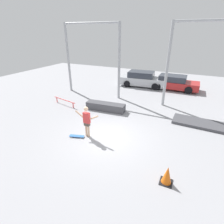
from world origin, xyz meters
TOP-DOWN VIEW (x-y plane):
  - ground_plane at (0.00, 0.00)m, footprint 36.00×36.00m
  - skateboarder at (-0.94, -0.38)m, footprint 1.40×0.22m
  - skateboard at (-1.41, -0.71)m, footprint 0.81×0.43m
  - grind_box at (-1.64, 3.05)m, footprint 2.81×0.92m
  - manual_pad at (4.62, 3.59)m, footprint 3.47×1.42m
  - grind_rail at (-4.89, 2.59)m, footprint 2.27×0.53m
  - canopy_support_left at (-4.27, 5.77)m, footprint 5.09×0.20m
  - canopy_support_right at (4.27, 5.77)m, footprint 5.09×0.20m
  - parked_car_silver at (-1.07, 10.02)m, footprint 4.60×2.27m
  - parked_car_red at (1.95, 10.27)m, footprint 4.46×2.00m
  - traffic_cone at (3.39, -1.82)m, footprint 0.46×0.46m

SIDE VIEW (x-z plane):
  - ground_plane at x=0.00m, z-range 0.00..0.00m
  - skateboard at x=-1.41m, z-range 0.03..0.10m
  - manual_pad at x=4.62m, z-range 0.00..0.16m
  - grind_box at x=-1.64m, z-range 0.00..0.53m
  - grind_rail at x=-4.89m, z-range 0.12..0.55m
  - traffic_cone at x=3.39m, z-range -0.01..0.71m
  - parked_car_red at x=1.95m, z-range -0.02..1.31m
  - parked_car_silver at x=-1.07m, z-range -0.03..1.45m
  - skateboarder at x=-0.94m, z-range 0.12..1.82m
  - canopy_support_left at x=-4.27m, z-range 0.60..6.35m
  - canopy_support_right at x=4.27m, z-range 0.60..6.35m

